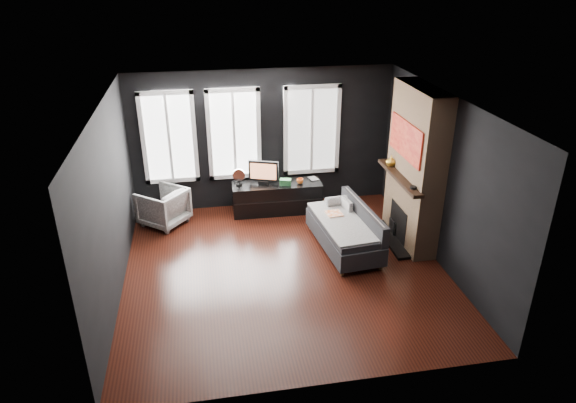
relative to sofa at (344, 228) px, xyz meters
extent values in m
plane|color=black|center=(-1.10, -0.50, -0.38)|extent=(5.00, 5.00, 0.00)
plane|color=white|center=(-1.10, -0.50, 2.32)|extent=(5.00, 5.00, 0.00)
cube|color=black|center=(-1.10, 2.00, 0.97)|extent=(5.00, 0.02, 2.70)
cube|color=black|center=(-3.60, -0.50, 0.97)|extent=(0.02, 5.00, 2.70)
cube|color=black|center=(1.40, -0.50, 0.97)|extent=(0.02, 5.00, 2.70)
cube|color=gray|center=(0.15, 0.41, 0.17)|extent=(0.13, 0.32, 0.31)
imported|color=silver|center=(-3.05, 1.45, 0.00)|extent=(1.01, 1.01, 0.76)
imported|color=orange|center=(-0.46, 1.52, 0.27)|extent=(0.13, 0.11, 0.13)
imported|color=#AEA08C|center=(-0.23, 1.68, 0.31)|extent=(0.15, 0.05, 0.21)
cube|color=#2B6C38|center=(-0.75, 1.51, 0.27)|extent=(0.24, 0.18, 0.11)
imported|color=#C78332|center=(0.95, 0.55, 0.94)|extent=(0.23, 0.24, 0.18)
cylinder|color=black|center=(0.95, -0.45, 0.87)|extent=(0.12, 0.12, 0.04)
camera|label=1|loc=(-2.27, -7.35, 4.09)|focal=32.00mm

